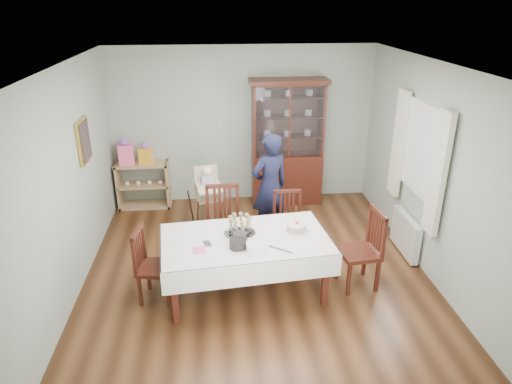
{
  "coord_description": "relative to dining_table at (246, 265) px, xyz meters",
  "views": [
    {
      "loc": [
        -0.5,
        -5.19,
        3.41
      ],
      "look_at": [
        0.01,
        0.2,
        1.08
      ],
      "focal_mm": 32.0,
      "sensor_mm": 36.0,
      "label": 1
    }
  ],
  "objects": [
    {
      "name": "sideboard",
      "position": [
        -1.58,
        2.71,
        0.02
      ],
      "size": [
        0.9,
        0.38,
        0.8
      ],
      "color": "tan",
      "rests_on": "floor"
    },
    {
      "name": "champagne_tray",
      "position": [
        -0.06,
        0.11,
        0.45
      ],
      "size": [
        0.38,
        0.38,
        0.23
      ],
      "color": "silver",
      "rests_on": "dining_table"
    },
    {
      "name": "birthday_cake",
      "position": [
        0.64,
        0.11,
        0.43
      ],
      "size": [
        0.28,
        0.28,
        0.19
      ],
      "color": "white",
      "rests_on": "dining_table"
    },
    {
      "name": "chair_far_left",
      "position": [
        -0.24,
        0.77,
        -0.07
      ],
      "size": [
        0.49,
        0.49,
        1.07
      ],
      "rotation": [
        0.0,
        0.0,
        0.03
      ],
      "color": "#4B1912",
      "rests_on": "floor"
    },
    {
      "name": "china_cabinet",
      "position": [
        0.92,
        2.69,
        0.74
      ],
      "size": [
        1.3,
        0.48,
        2.18
      ],
      "color": "#4B1912",
      "rests_on": "floor"
    },
    {
      "name": "curtain_right",
      "position": [
        2.33,
        1.35,
        1.07
      ],
      "size": [
        0.07,
        0.3,
        1.55
      ],
      "primitive_type": "cube",
      "color": "silver",
      "rests_on": "room_shell"
    },
    {
      "name": "high_chair",
      "position": [
        -0.44,
        1.6,
        0.04
      ],
      "size": [
        0.59,
        0.59,
        1.1
      ],
      "rotation": [
        0.0,
        0.0,
        0.23
      ],
      "color": "black",
      "rests_on": "floor"
    },
    {
      "name": "window",
      "position": [
        2.39,
        0.73,
        1.17
      ],
      "size": [
        0.04,
        1.02,
        1.22
      ],
      "primitive_type": "cube",
      "color": "white",
      "rests_on": "room_shell"
    },
    {
      "name": "cutlery",
      "position": [
        -0.48,
        -0.09,
        0.38
      ],
      "size": [
        0.14,
        0.17,
        0.01
      ],
      "primitive_type": null,
      "rotation": [
        0.0,
        0.0,
        0.26
      ],
      "color": "silver",
      "rests_on": "dining_table"
    },
    {
      "name": "cake_knife",
      "position": [
        0.38,
        -0.31,
        0.38
      ],
      "size": [
        0.26,
        0.21,
        0.01
      ],
      "primitive_type": "cube",
      "rotation": [
        0.0,
        0.0,
        -0.65
      ],
      "color": "silver",
      "rests_on": "dining_table"
    },
    {
      "name": "radiator",
      "position": [
        2.33,
        0.73,
        -0.08
      ],
      "size": [
        0.1,
        0.8,
        0.55
      ],
      "primitive_type": "cube",
      "color": "white",
      "rests_on": "floor"
    },
    {
      "name": "plate_stack_dark",
      "position": [
        -0.1,
        -0.21,
        0.42
      ],
      "size": [
        0.26,
        0.26,
        0.1
      ],
      "primitive_type": "cylinder",
      "rotation": [
        0.0,
        0.0,
        0.31
      ],
      "color": "black",
      "rests_on": "dining_table"
    },
    {
      "name": "plate_stack_white",
      "position": [
        0.1,
        -0.3,
        0.42
      ],
      "size": [
        0.25,
        0.25,
        0.1
      ],
      "primitive_type": "cylinder",
      "rotation": [
        0.0,
        0.0,
        0.09
      ],
      "color": "white",
      "rests_on": "dining_table"
    },
    {
      "name": "gift_bag_orange",
      "position": [
        -1.49,
        2.69,
        0.58
      ],
      "size": [
        0.23,
        0.19,
        0.38
      ],
      "color": "#FCA827",
      "rests_on": "sideboard"
    },
    {
      "name": "woman",
      "position": [
        0.47,
        1.42,
        0.43
      ],
      "size": [
        0.71,
        0.6,
        1.64
      ],
      "primitive_type": "imported",
      "rotation": [
        0.0,
        0.0,
        3.56
      ],
      "color": "black",
      "rests_on": "floor"
    },
    {
      "name": "picture_frame",
      "position": [
        -2.05,
        1.23,
        1.27
      ],
      "size": [
        0.04,
        0.48,
        0.58
      ],
      "primitive_type": "cube",
      "color": "gold",
      "rests_on": "room_shell"
    },
    {
      "name": "dining_table",
      "position": [
        0.0,
        0.0,
        0.0
      ],
      "size": [
        2.1,
        1.34,
        0.76
      ],
      "rotation": [
        0.0,
        0.0,
        0.1
      ],
      "color": "#4B1912",
      "rests_on": "floor"
    },
    {
      "name": "gift_bag_pink",
      "position": [
        -1.82,
        2.69,
        0.62
      ],
      "size": [
        0.28,
        0.22,
        0.46
      ],
      "color": "#FA5C8A",
      "rests_on": "sideboard"
    },
    {
      "name": "chair_end_right",
      "position": [
        1.44,
        0.02,
        -0.08
      ],
      "size": [
        0.51,
        0.51,
        1.03
      ],
      "rotation": [
        0.0,
        0.0,
        -1.45
      ],
      "color": "#4B1912",
      "rests_on": "floor"
    },
    {
      "name": "room_shell",
      "position": [
        0.17,
        0.96,
        1.32
      ],
      "size": [
        5.0,
        5.0,
        5.0
      ],
      "color": "#9EAA99",
      "rests_on": "floor"
    },
    {
      "name": "chair_far_right",
      "position": [
        0.66,
        0.85,
        -0.11
      ],
      "size": [
        0.42,
        0.42,
        0.93
      ],
      "rotation": [
        0.0,
        0.0,
        -0.02
      ],
      "color": "#4B1912",
      "rests_on": "floor"
    },
    {
      "name": "napkin_stack",
      "position": [
        -0.54,
        -0.24,
        0.38
      ],
      "size": [
        0.15,
        0.15,
        0.02
      ],
      "primitive_type": "cube",
      "rotation": [
        0.0,
        0.0,
        0.18
      ],
      "color": "#FA5C8A",
      "rests_on": "dining_table"
    },
    {
      "name": "floor",
      "position": [
        0.17,
        0.43,
        -0.38
      ],
      "size": [
        5.0,
        5.0,
        0.0
      ],
      "primitive_type": "plane",
      "color": "#593319",
      "rests_on": "ground"
    },
    {
      "name": "curtain_left",
      "position": [
        2.33,
        0.11,
        1.07
      ],
      "size": [
        0.07,
        0.3,
        1.55
      ],
      "primitive_type": "cube",
      "color": "silver",
      "rests_on": "room_shell"
    },
    {
      "name": "chair_end_left",
      "position": [
        -1.09,
        -0.02,
        -0.11
      ],
      "size": [
        0.48,
        0.48,
        0.92
      ],
      "rotation": [
        0.0,
        0.0,
        1.39
      ],
      "color": "#4B1912",
      "rests_on": "floor"
    }
  ]
}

